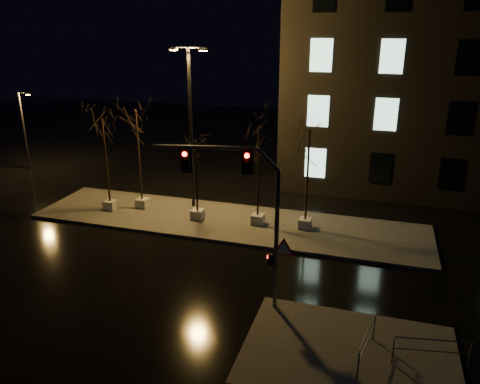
% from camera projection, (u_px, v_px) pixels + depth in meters
% --- Properties ---
extents(ground, '(90.00, 90.00, 0.00)m').
position_uv_depth(ground, '(183.00, 274.00, 20.80)').
color(ground, black).
rests_on(ground, ground).
extents(median, '(22.00, 5.00, 0.15)m').
position_uv_depth(median, '(226.00, 222.00, 26.18)').
color(median, '#47433F').
rests_on(median, ground).
extents(sidewalk_corner, '(7.00, 5.00, 0.15)m').
position_uv_depth(sidewalk_corner, '(349.00, 355.00, 15.55)').
color(sidewalk_corner, '#47433F').
rests_on(sidewalk_corner, ground).
extents(tree_0, '(1.80, 1.80, 5.56)m').
position_uv_depth(tree_0, '(104.00, 140.00, 26.35)').
color(tree_0, beige).
rests_on(tree_0, median).
extents(tree_1, '(1.80, 1.80, 6.02)m').
position_uv_depth(tree_1, '(137.00, 132.00, 26.54)').
color(tree_1, beige).
rests_on(tree_1, median).
extents(tree_2, '(1.80, 1.80, 4.67)m').
position_uv_depth(tree_2, '(196.00, 158.00, 25.19)').
color(tree_2, beige).
rests_on(tree_2, median).
extents(tree_3, '(1.80, 1.80, 5.55)m').
position_uv_depth(tree_3, '(259.00, 150.00, 24.29)').
color(tree_3, beige).
rests_on(tree_3, median).
extents(tree_4, '(1.80, 1.80, 5.55)m').
position_uv_depth(tree_4, '(309.00, 152.00, 23.73)').
color(tree_4, beige).
rests_on(tree_4, median).
extents(traffic_signal_mast, '(5.10, 1.06, 6.32)m').
position_uv_depth(traffic_signal_mast, '(249.00, 205.00, 16.87)').
color(traffic_signal_mast, '#585B60').
rests_on(traffic_signal_mast, sidewalk_corner).
extents(streetlight_main, '(2.31, 0.48, 9.24)m').
position_uv_depth(streetlight_main, '(191.00, 118.00, 26.56)').
color(streetlight_main, black).
rests_on(streetlight_main, median).
extents(streetlight_far, '(1.15, 0.25, 5.87)m').
position_uv_depth(streetlight_far, '(25.00, 127.00, 35.20)').
color(streetlight_far, black).
rests_on(streetlight_far, ground).
extents(guard_rail_a, '(2.34, 0.44, 1.02)m').
position_uv_depth(guard_rail_a, '(432.00, 349.00, 14.70)').
color(guard_rail_a, '#585B60').
rests_on(guard_rail_a, sidewalk_corner).
extents(guard_rail_b, '(0.46, 2.23, 1.07)m').
position_uv_depth(guard_rail_b, '(367.00, 340.00, 15.05)').
color(guard_rail_b, '#585B60').
rests_on(guard_rail_b, sidewalk_corner).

